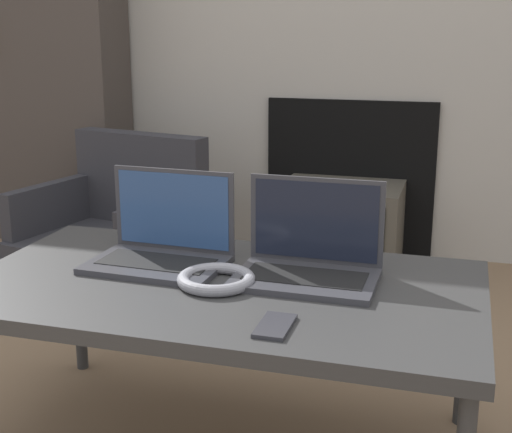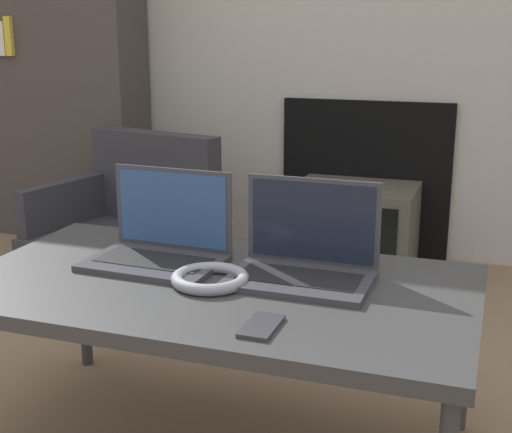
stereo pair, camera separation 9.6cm
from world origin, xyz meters
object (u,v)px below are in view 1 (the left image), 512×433
Objects in this scene: laptop_right at (309,257)px; phone at (275,326)px; tv at (341,225)px; armchair at (120,214)px; laptop_left at (163,244)px; headphones at (216,279)px.

laptop_right is 0.33m from phone.
armchair is (-0.88, -0.45, 0.10)m from tv.
laptop_right is at bearing 89.72° from phone.
headphones is at bearing -30.12° from laptop_left.
tv is at bearing 39.44° from armchair.
laptop_right is at bearing 2.08° from laptop_left.
headphones is at bearing -149.20° from laptop_right.
armchair is (-1.05, 1.35, -0.18)m from phone.
headphones is (-0.20, -0.12, -0.04)m from laptop_right.
laptop_left is at bearing 140.25° from phone.
laptop_right is 0.24m from headphones.
phone is (0.20, -0.21, -0.01)m from headphones.
laptop_left is at bearing -44.87° from armchair.
armchair is at bearing -153.11° from tv.
laptop_left is 0.23m from headphones.
headphones is 1.62m from tv.
phone is at bearing -89.90° from laptop_right.
headphones is at bearing -91.31° from tv.
tv is 0.99m from armchair.
phone is at bearing -37.67° from laptop_left.
headphones is at bearing -41.03° from armchair.
laptop_left is 0.51m from phone.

